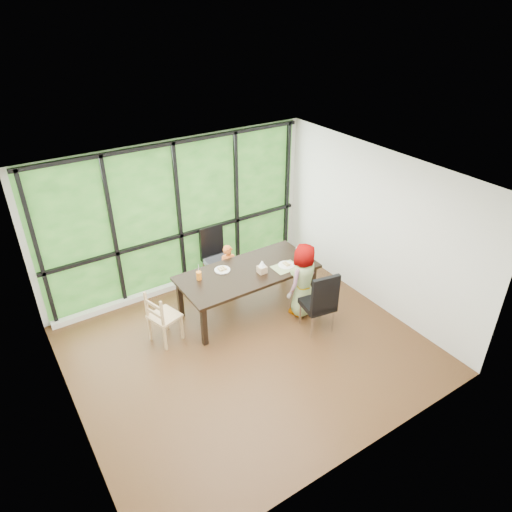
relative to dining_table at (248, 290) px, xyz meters
The scene contains 23 objects.
ground 1.12m from the dining_table, 122.40° to the right, with size 5.00×5.00×0.00m, color black.
back_wall 1.76m from the dining_table, 112.63° to the left, with size 5.00×5.00×0.00m, color silver.
foliage_backdrop 1.75m from the dining_table, 112.94° to the left, with size 4.80×0.02×2.65m, color #214C1A.
window_mullions 1.72m from the dining_table, 113.57° to the left, with size 4.80×0.06×2.65m, color black, non-canonical shape.
window_sill 1.42m from the dining_table, 114.23° to the left, with size 4.80×0.12×0.10m, color silver.
dining_table is the anchor object (origin of this frame).
chair_window_leather 1.02m from the dining_table, 91.50° to the left, with size 0.46×0.46×1.08m, color black.
chair_interior_leather 1.24m from the dining_table, 58.99° to the right, with size 0.46×0.46×1.08m, color black.
chair_end_beech 1.50m from the dining_table, behind, with size 0.42×0.40×0.90m, color tan.
child_toddler 0.64m from the dining_table, 90.00° to the left, with size 0.34×0.22×0.92m, color #CF5D20.
child_older 0.94m from the dining_table, 40.88° to the right, with size 0.63×0.41×1.29m, color slate.
placemat 0.74m from the dining_table, 23.16° to the right, with size 0.43×0.31×0.01m, color tan.
plate_far 0.57m from the dining_table, 144.59° to the left, with size 0.26×0.26×0.02m, color white.
plate_near 0.77m from the dining_table, 18.66° to the right, with size 0.27×0.27×0.02m, color white.
orange_cup 0.92m from the dining_table, 165.02° to the left, with size 0.09×0.09×0.14m, color orange.
green_cup 1.08m from the dining_table, 17.54° to the right, with size 0.09×0.09×0.14m, color #61DE39.
white_mug 1.16m from the dining_table, ahead, with size 0.08×0.08×0.08m, color white.
tissue_box 0.50m from the dining_table, 45.02° to the right, with size 0.14×0.14×0.12m, color tan.
crepe_rolls_far 0.58m from the dining_table, 144.59° to the left, with size 0.15×0.12×0.04m, color tan, non-canonical shape.
crepe_rolls_near 0.78m from the dining_table, 18.66° to the right, with size 0.10×0.12×0.04m, color tan, non-canonical shape.
straw_white 0.98m from the dining_table, 165.02° to the left, with size 0.01×0.01×0.20m, color white.
straw_pink 1.13m from the dining_table, 17.54° to the right, with size 0.01×0.01×0.20m, color pink.
tissue 0.60m from the dining_table, 45.02° to the right, with size 0.12×0.12×0.11m, color white.
Camera 1 is at (-2.83, -4.58, 4.78)m, focal length 32.45 mm.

